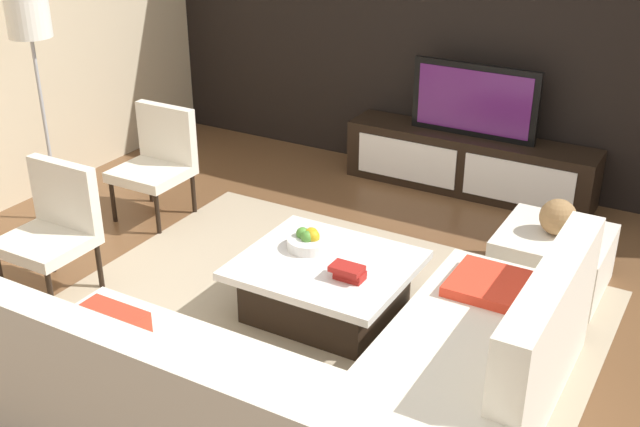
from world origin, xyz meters
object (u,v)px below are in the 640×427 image
object	(u,v)px
coffee_table	(326,286)
sectional_couch	(333,394)
fruit_bowl	(309,241)
decorative_ball	(558,217)
media_console	(469,163)
accent_chair_far	(158,156)
television	(474,101)
accent_chair_near	(54,222)
ottoman	(552,260)
book_stack	(348,272)
floor_lamp	(30,31)

from	to	relation	value
coffee_table	sectional_couch	bearing A→B (deg)	-58.80
fruit_bowl	decorative_ball	xyz separation A→B (m)	(1.32, 0.95, 0.09)
media_console	coffee_table	distance (m)	2.30
decorative_ball	accent_chair_far	bearing A→B (deg)	-172.58
television	accent_chair_near	distance (m)	3.42
media_console	fruit_bowl	distance (m)	2.22
television	fruit_bowl	world-z (taller)	television
fruit_bowl	accent_chair_far	distance (m)	1.79
media_console	sectional_couch	xyz separation A→B (m)	(0.51, -3.30, 0.04)
ottoman	media_console	bearing A→B (deg)	129.89
television	accent_chair_far	distance (m)	2.59
accent_chair_near	decorative_ball	xyz separation A→B (m)	(2.84, 1.64, 0.03)
sectional_couch	fruit_bowl	world-z (taller)	sectional_couch
television	fruit_bowl	bearing A→B (deg)	-97.31
ottoman	decorative_ball	size ratio (longest dim) A/B	2.91
book_stack	sectional_couch	bearing A→B (deg)	-66.32
coffee_table	media_console	bearing A→B (deg)	87.51
sectional_couch	coffee_table	distance (m)	1.18
accent_chair_far	decorative_ball	size ratio (longest dim) A/B	3.62
media_console	fruit_bowl	bearing A→B (deg)	-97.31
television	ottoman	bearing A→B (deg)	-50.13
media_console	accent_chair_near	xyz separation A→B (m)	(-1.80, -2.89, 0.24)
television	floor_lamp	size ratio (longest dim) A/B	0.60
accent_chair_far	ottoman	bearing A→B (deg)	14.80
floor_lamp	sectional_couch	bearing A→B (deg)	-20.26
television	book_stack	xyz separation A→B (m)	(0.12, -2.42, -0.38)
sectional_couch	media_console	bearing A→B (deg)	98.77
ottoman	fruit_bowl	world-z (taller)	fruit_bowl
television	media_console	bearing A→B (deg)	-90.00
fruit_bowl	book_stack	xyz separation A→B (m)	(0.40, -0.22, -0.00)
floor_lamp	accent_chair_far	size ratio (longest dim) A/B	2.04
accent_chair_near	floor_lamp	world-z (taller)	floor_lamp
accent_chair_near	television	bearing A→B (deg)	53.77
coffee_table	fruit_bowl	xyz separation A→B (m)	(-0.18, 0.10, 0.23)
coffee_table	accent_chair_far	bearing A→B (deg)	160.81
ottoman	fruit_bowl	distance (m)	1.64
coffee_table	floor_lamp	world-z (taller)	floor_lamp
floor_lamp	accent_chair_far	distance (m)	1.29
television	book_stack	bearing A→B (deg)	-87.14
sectional_couch	fruit_bowl	bearing A→B (deg)	125.51
accent_chair_near	ottoman	bearing A→B (deg)	25.66
sectional_couch	accent_chair_far	world-z (taller)	accent_chair_far
television	ottoman	distance (m)	1.73
sectional_couch	accent_chair_near	world-z (taller)	accent_chair_near
media_console	accent_chair_far	xyz separation A→B (m)	(-1.98, -1.64, 0.24)
media_console	floor_lamp	distance (m)	3.61
book_stack	accent_chair_near	bearing A→B (deg)	-166.19
accent_chair_near	accent_chair_far	bearing A→B (deg)	94.16
sectional_couch	accent_chair_near	xyz separation A→B (m)	(-2.31, 0.42, 0.20)
accent_chair_near	book_stack	xyz separation A→B (m)	(1.92, 0.47, -0.06)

